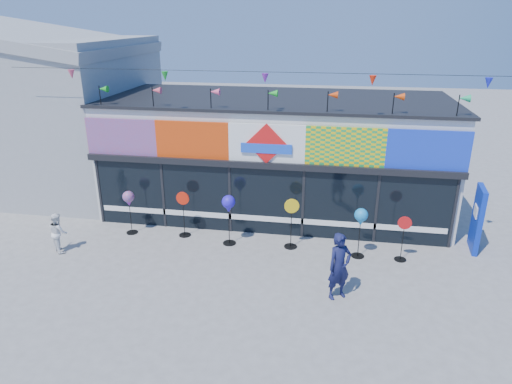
% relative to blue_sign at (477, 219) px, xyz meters
% --- Properties ---
extents(ground, '(80.00, 80.00, 0.00)m').
position_rel_blue_sign_xyz_m(ground, '(-6.49, -3.39, -1.03)').
color(ground, slate).
rests_on(ground, ground).
extents(kite_shop, '(16.00, 5.70, 5.31)m').
position_rel_blue_sign_xyz_m(kite_shop, '(-6.49, 2.55, 1.02)').
color(kite_shop, silver).
rests_on(kite_shop, ground).
extents(neighbour_building, '(8.18, 7.20, 6.87)m').
position_rel_blue_sign_xyz_m(neighbour_building, '(-16.49, 3.61, 2.18)').
color(neighbour_building, '#95979A').
rests_on(neighbour_building, ground).
extents(blue_sign, '(0.26, 1.03, 2.04)m').
position_rel_blue_sign_xyz_m(blue_sign, '(0.00, 0.00, 0.00)').
color(blue_sign, '#0B2AAC').
rests_on(blue_sign, ground).
extents(spinner_0, '(0.38, 0.38, 1.49)m').
position_rel_blue_sign_xyz_m(spinner_0, '(-10.92, -0.68, 0.17)').
color(spinner_0, black).
rests_on(spinner_0, ground).
extents(spinner_1, '(0.43, 0.39, 1.54)m').
position_rel_blue_sign_xyz_m(spinner_1, '(-9.12, -0.57, -0.21)').
color(spinner_1, black).
rests_on(spinner_1, ground).
extents(spinner_2, '(0.42, 0.42, 1.64)m').
position_rel_blue_sign_xyz_m(spinner_2, '(-7.53, -0.89, 0.29)').
color(spinner_2, black).
rests_on(spinner_2, ground).
extents(spinner_3, '(0.45, 0.41, 1.62)m').
position_rel_blue_sign_xyz_m(spinner_3, '(-5.58, -0.80, -0.17)').
color(spinner_3, black).
rests_on(spinner_3, ground).
extents(spinner_4, '(0.40, 0.40, 1.56)m').
position_rel_blue_sign_xyz_m(spinner_4, '(-3.53, -1.06, 0.22)').
color(spinner_4, black).
rests_on(spinner_4, ground).
extents(spinner_5, '(0.40, 0.36, 1.40)m').
position_rel_blue_sign_xyz_m(spinner_5, '(-2.28, -1.08, -0.28)').
color(spinner_5, black).
rests_on(spinner_5, ground).
extents(adult_man, '(0.78, 0.72, 1.78)m').
position_rel_blue_sign_xyz_m(adult_man, '(-4.13, -3.33, -0.13)').
color(adult_man, '#14173F').
rests_on(adult_man, ground).
extents(child, '(0.68, 0.66, 1.24)m').
position_rel_blue_sign_xyz_m(child, '(-12.57, -2.21, -0.40)').
color(child, white).
rests_on(child, ground).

